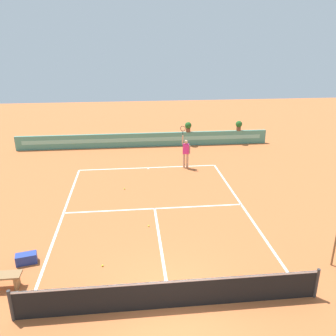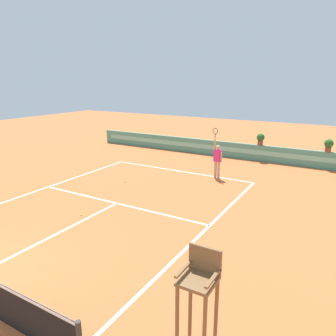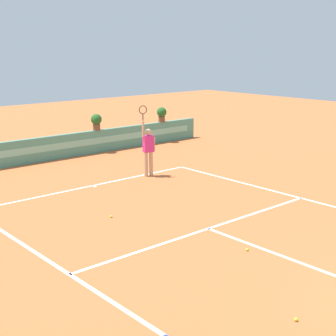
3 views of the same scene
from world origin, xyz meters
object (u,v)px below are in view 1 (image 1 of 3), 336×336
(potted_plant_far_right, at_px, (239,125))
(potted_plant_right, at_px, (188,126))
(tennis_ball_near_baseline, at_px, (149,226))
(tennis_player, at_px, (186,151))
(tennis_ball_by_sideline, at_px, (124,189))
(tennis_ball_mid_court, at_px, (102,266))
(gear_bag, at_px, (26,259))

(potted_plant_far_right, height_order, potted_plant_right, same)
(tennis_ball_near_baseline, bearing_deg, tennis_player, 69.11)
(tennis_player, relative_size, potted_plant_far_right, 3.57)
(tennis_ball_near_baseline, distance_m, tennis_ball_by_sideline, 4.13)
(potted_plant_right, bearing_deg, tennis_player, -100.88)
(tennis_ball_mid_court, bearing_deg, potted_plant_right, 69.59)
(tennis_player, height_order, potted_plant_far_right, tennis_player)
(tennis_ball_near_baseline, xyz_separation_m, potted_plant_right, (3.53, 11.61, 1.38))
(potted_plant_right, bearing_deg, gear_bag, -120.06)
(gear_bag, distance_m, tennis_ball_mid_court, 2.69)
(gear_bag, height_order, potted_plant_right, potted_plant_right)
(tennis_player, xyz_separation_m, potted_plant_far_right, (4.67, 4.73, 0.36))
(potted_plant_far_right, distance_m, potted_plant_right, 3.76)
(tennis_ball_near_baseline, height_order, potted_plant_right, potted_plant_right)
(tennis_player, height_order, tennis_ball_by_sideline, tennis_player)
(potted_plant_far_right, relative_size, potted_plant_right, 1.00)
(potted_plant_far_right, bearing_deg, tennis_ball_by_sideline, -137.59)
(tennis_player, relative_size, tennis_ball_mid_court, 38.01)
(tennis_player, height_order, potted_plant_right, tennis_player)
(tennis_player, distance_m, tennis_ball_mid_court, 10.44)
(tennis_player, distance_m, tennis_ball_near_baseline, 7.43)
(gear_bag, xyz_separation_m, tennis_ball_mid_court, (2.64, -0.49, -0.15))
(tennis_ball_near_baseline, bearing_deg, tennis_ball_mid_court, -124.15)
(tennis_player, bearing_deg, gear_bag, -128.08)
(gear_bag, xyz_separation_m, potted_plant_far_right, (11.67, 13.68, 1.23))
(tennis_ball_mid_court, relative_size, potted_plant_far_right, 0.09)
(tennis_ball_near_baseline, distance_m, potted_plant_far_right, 13.78)
(gear_bag, bearing_deg, potted_plant_far_right, 49.51)
(gear_bag, relative_size, tennis_ball_mid_court, 10.29)
(gear_bag, xyz_separation_m, tennis_ball_by_sideline, (3.35, 6.07, -0.15))
(tennis_ball_mid_court, distance_m, potted_plant_right, 15.18)
(gear_bag, bearing_deg, tennis_ball_near_baseline, 25.28)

